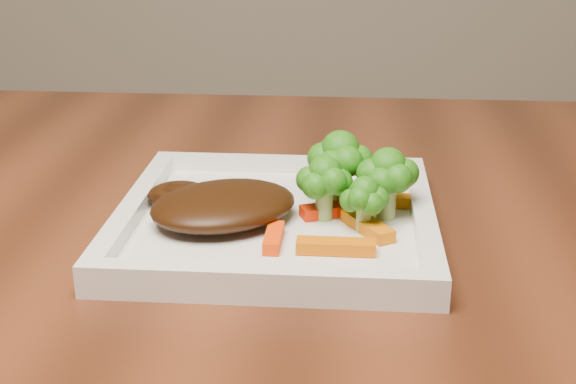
{
  "coord_description": "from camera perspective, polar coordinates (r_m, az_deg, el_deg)",
  "views": [
    {
      "loc": [
        -0.2,
        -0.59,
        1.03
      ],
      "look_at": [
        -0.25,
        0.05,
        0.79
      ],
      "focal_mm": 50.0,
      "sensor_mm": 36.0,
      "label": 1
    }
  ],
  "objects": [
    {
      "name": "carrot_3",
      "position": [
        0.73,
        7.51,
        -0.62
      ],
      "size": [
        0.06,
        0.02,
        0.01
      ],
      "primitive_type": "cube",
      "rotation": [
        0.0,
        0.0,
        0.0
      ],
      "color": "#C96B03",
      "rests_on": "plate"
    },
    {
      "name": "broccoli_2",
      "position": [
        0.66,
        5.44,
        -0.41
      ],
      "size": [
        0.05,
        0.05,
        0.06
      ],
      "primitive_type": null,
      "rotation": [
        0.0,
        0.0,
        0.1
      ],
      "color": "#337413",
      "rests_on": "plate"
    },
    {
      "name": "steak",
      "position": [
        0.69,
        -4.61,
        -0.94
      ],
      "size": [
        0.16,
        0.15,
        0.03
      ],
      "primitive_type": "ellipsoid",
      "rotation": [
        0.0,
        0.0,
        0.59
      ],
      "color": "black",
      "rests_on": "plate"
    },
    {
      "name": "carrot_0",
      "position": [
        0.63,
        3.42,
        -3.88
      ],
      "size": [
        0.06,
        0.02,
        0.01
      ],
      "primitive_type": "cube",
      "rotation": [
        0.0,
        0.0,
        -0.0
      ],
      "color": "#CE5D03",
      "rests_on": "plate"
    },
    {
      "name": "plate",
      "position": [
        0.7,
        -0.82,
        -2.35
      ],
      "size": [
        0.27,
        0.27,
        0.01
      ],
      "primitive_type": "cube",
      "color": "white",
      "rests_on": "dining_table"
    },
    {
      "name": "broccoli_0",
      "position": [
        0.72,
        3.71,
        1.71
      ],
      "size": [
        0.08,
        0.08,
        0.07
      ],
      "primitive_type": null,
      "rotation": [
        0.0,
        0.0,
        0.3
      ],
      "color": "#1F7613",
      "rests_on": "plate"
    },
    {
      "name": "carrot_6",
      "position": [
        0.7,
        3.48,
        -1.23
      ],
      "size": [
        0.07,
        0.04,
        0.01
      ],
      "primitive_type": "cube",
      "rotation": [
        0.0,
        0.0,
        0.38
      ],
      "color": "red",
      "rests_on": "plate"
    },
    {
      "name": "carrot_5",
      "position": [
        0.67,
        5.68,
        -2.4
      ],
      "size": [
        0.05,
        0.06,
        0.01
      ],
      "primitive_type": "cube",
      "rotation": [
        0.0,
        0.0,
        -1.02
      ],
      "color": "#CF6603",
      "rests_on": "plate"
    },
    {
      "name": "broccoli_1",
      "position": [
        0.69,
        7.06,
        0.66
      ],
      "size": [
        0.07,
        0.07,
        0.06
      ],
      "primitive_type": null,
      "rotation": [
        0.0,
        0.0,
        -0.21
      ],
      "color": "#207A14",
      "rests_on": "plate"
    },
    {
      "name": "broccoli_3",
      "position": [
        0.69,
        2.6,
        0.48
      ],
      "size": [
        0.06,
        0.06,
        0.06
      ],
      "primitive_type": null,
      "rotation": [
        0.0,
        0.0,
        -0.21
      ],
      "color": "#3A7A14",
      "rests_on": "plate"
    },
    {
      "name": "carrot_2",
      "position": [
        0.65,
        -1.02,
        -3.27
      ],
      "size": [
        0.01,
        0.05,
        0.01
      ],
      "primitive_type": "cube",
      "rotation": [
        0.0,
        0.0,
        1.56
      ],
      "color": "#F23803",
      "rests_on": "plate"
    }
  ]
}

